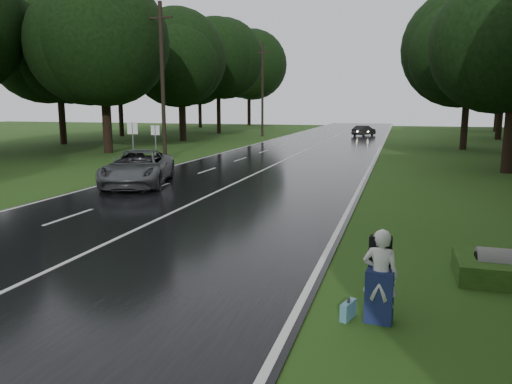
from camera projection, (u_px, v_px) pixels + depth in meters
ground at (114, 241)px, 13.29m from camera, size 160.00×160.00×0.00m
road at (283, 161)px, 32.14m from camera, size 12.00×140.00×0.04m
lane_center at (283, 161)px, 32.13m from camera, size 0.12×140.00×0.01m
grey_car at (138, 168)px, 22.32m from camera, size 4.27×6.28×1.60m
far_car at (364, 131)px, 58.10m from camera, size 2.72×3.98×1.24m
hitchhiker at (380, 279)px, 8.23m from camera, size 0.64×0.59×1.66m
suitcase at (348, 310)px, 8.45m from camera, size 0.26×0.46×0.31m
culvert at (509, 280)px, 10.34m from camera, size 1.37×0.69×0.69m
utility_pole_mid at (165, 158)px, 34.12m from camera, size 1.80×0.28×10.59m
utility_pole_far at (262, 136)px, 57.88m from camera, size 1.80×0.28×10.86m
road_sign_a at (134, 170)px, 27.76m from camera, size 0.66×0.10×2.74m
road_sign_b at (157, 165)px, 30.27m from camera, size 0.59×0.10×2.46m
tree_left_d at (109, 153)px, 37.89m from camera, size 9.18×9.18×14.35m
tree_left_e at (183, 141)px, 50.40m from camera, size 9.09×9.09×14.21m
tree_left_f at (219, 133)px, 63.97m from camera, size 11.01×11.01×17.21m
tree_right_d at (506, 173)px, 26.67m from camera, size 7.97×7.97×12.46m
tree_right_e at (463, 149)px, 40.69m from camera, size 9.04×9.04×14.12m
tree_right_f at (498, 139)px, 52.57m from camera, size 9.91×9.91×15.48m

